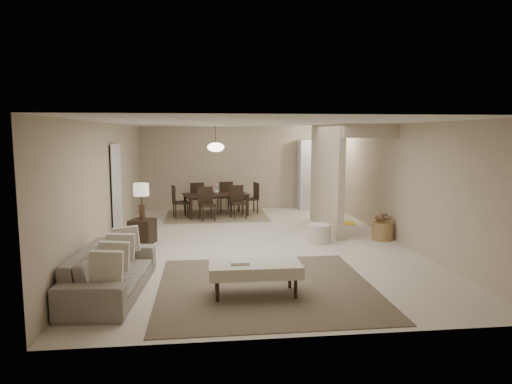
{
  "coord_description": "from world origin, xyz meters",
  "views": [
    {
      "loc": [
        -1.11,
        -9.32,
        2.29
      ],
      "look_at": [
        0.0,
        0.29,
        1.05
      ],
      "focal_mm": 32.0,
      "sensor_mm": 36.0,
      "label": 1
    }
  ],
  "objects": [
    {
      "name": "right_wall",
      "position": [
        3.0,
        0.0,
        1.25
      ],
      "size": [
        0.0,
        9.0,
        9.0
      ],
      "primitive_type": "plane",
      "rotation": [
        1.57,
        0.0,
        -1.57
      ],
      "color": "#BAA88D",
      "rests_on": "floor"
    },
    {
      "name": "table_lamp",
      "position": [
        -2.4,
        0.26,
        1.07
      ],
      "size": [
        0.32,
        0.32,
        0.76
      ],
      "color": "#442D1D",
      "rests_on": "side_table"
    },
    {
      "name": "pantry_cabinet",
      "position": [
        2.35,
        4.15,
        1.05
      ],
      "size": [
        1.2,
        0.55,
        2.1
      ],
      "primitive_type": "cube",
      "color": "silver",
      "rests_on": "floor"
    },
    {
      "name": "sofa",
      "position": [
        -2.45,
        -2.79,
        0.33
      ],
      "size": [
        2.31,
        1.04,
        0.66
      ],
      "primitive_type": "imported",
      "rotation": [
        0.0,
        0.0,
        1.5
      ],
      "color": "gray",
      "rests_on": "floor"
    },
    {
      "name": "yellow_mat",
      "position": [
        2.33,
        1.88,
        0.01
      ],
      "size": [
        0.91,
        0.66,
        0.01
      ],
      "primitive_type": "cube",
      "rotation": [
        0.0,
        0.0,
        -0.21
      ],
      "color": "yellow",
      "rests_on": "floor"
    },
    {
      "name": "living_rug",
      "position": [
        -0.2,
        -2.79,
        0.01
      ],
      "size": [
        3.2,
        3.2,
        0.01
      ],
      "primitive_type": "cube",
      "color": "brown",
      "rests_on": "floor"
    },
    {
      "name": "doorway",
      "position": [
        -2.97,
        0.6,
        1.02
      ],
      "size": [
        0.04,
        0.9,
        2.04
      ],
      "primitive_type": "cube",
      "color": "black",
      "rests_on": "floor"
    },
    {
      "name": "partition",
      "position": [
        1.8,
        1.25,
        1.25
      ],
      "size": [
        0.15,
        2.5,
        2.5
      ],
      "primitive_type": "cube",
      "color": "#BAA88D",
      "rests_on": "floor"
    },
    {
      "name": "round_pouf",
      "position": [
        1.31,
        -0.1,
        0.19
      ],
      "size": [
        0.5,
        0.5,
        0.39
      ],
      "primitive_type": "cylinder",
      "color": "beige",
      "rests_on": "floor"
    },
    {
      "name": "back_wall",
      "position": [
        0.0,
        4.5,
        1.25
      ],
      "size": [
        6.0,
        0.0,
        6.0
      ],
      "primitive_type": "plane",
      "rotation": [
        1.57,
        0.0,
        0.0
      ],
      "color": "#BAA88D",
      "rests_on": "floor"
    },
    {
      "name": "flush_light",
      "position": [
        2.3,
        3.2,
        2.46
      ],
      "size": [
        0.44,
        0.44,
        0.05
      ],
      "primitive_type": "cylinder",
      "color": "white",
      "rests_on": "ceiling"
    },
    {
      "name": "pendant_light",
      "position": [
        -0.77,
        3.31,
        1.92
      ],
      "size": [
        0.46,
        0.46,
        0.71
      ],
      "color": "#442D1D",
      "rests_on": "ceiling"
    },
    {
      "name": "dining_table",
      "position": [
        -0.77,
        3.31,
        0.31
      ],
      "size": [
        1.95,
        1.37,
        0.62
      ],
      "primitive_type": "imported",
      "rotation": [
        0.0,
        0.0,
        0.23
      ],
      "color": "black",
      "rests_on": "dining_rug"
    },
    {
      "name": "side_table",
      "position": [
        -2.4,
        0.26,
        0.26
      ],
      "size": [
        0.58,
        0.58,
        0.51
      ],
      "primitive_type": "cube",
      "rotation": [
        0.0,
        0.0,
        -0.29
      ],
      "color": "black",
      "rests_on": "floor"
    },
    {
      "name": "ottoman_bench",
      "position": [
        -0.4,
        -3.09,
        0.38
      ],
      "size": [
        1.31,
        0.61,
        0.47
      ],
      "rotation": [
        0.0,
        0.0,
        -0.01
      ],
      "color": "beige",
      "rests_on": "living_rug"
    },
    {
      "name": "vase",
      "position": [
        -0.77,
        3.31,
        0.7
      ],
      "size": [
        0.17,
        0.17,
        0.15
      ],
      "primitive_type": "imported",
      "rotation": [
        0.0,
        0.0,
        -0.16
      ],
      "color": "silver",
      "rests_on": "dining_table"
    },
    {
      "name": "floor",
      "position": [
        0.0,
        0.0,
        0.0
      ],
      "size": [
        9.0,
        9.0,
        0.0
      ],
      "primitive_type": "plane",
      "color": "beige",
      "rests_on": "ground"
    },
    {
      "name": "dining_rug",
      "position": [
        -0.77,
        3.31,
        0.01
      ],
      "size": [
        2.8,
        2.1,
        0.01
      ],
      "primitive_type": "cube",
      "color": "#837051",
      "rests_on": "floor"
    },
    {
      "name": "left_wall",
      "position": [
        -3.0,
        0.0,
        1.25
      ],
      "size": [
        0.0,
        9.0,
        9.0
      ],
      "primitive_type": "plane",
      "rotation": [
        1.57,
        0.0,
        1.57
      ],
      "color": "#BAA88D",
      "rests_on": "floor"
    },
    {
      "name": "wicker_basket",
      "position": [
        2.74,
        0.0,
        0.19
      ],
      "size": [
        0.49,
        0.49,
        0.38
      ],
      "primitive_type": "cylinder",
      "rotation": [
        0.0,
        0.0,
        0.1
      ],
      "color": "olive",
      "rests_on": "floor"
    },
    {
      "name": "ceiling",
      "position": [
        0.0,
        0.0,
        2.5
      ],
      "size": [
        9.0,
        9.0,
        0.0
      ],
      "primitive_type": "plane",
      "rotation": [
        3.14,
        0.0,
        0.0
      ],
      "color": "white",
      "rests_on": "back_wall"
    },
    {
      "name": "dining_chairs",
      "position": [
        -0.77,
        3.31,
        0.45
      ],
      "size": [
        2.44,
        1.99,
        0.9
      ],
      "color": "black",
      "rests_on": "dining_rug"
    }
  ]
}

